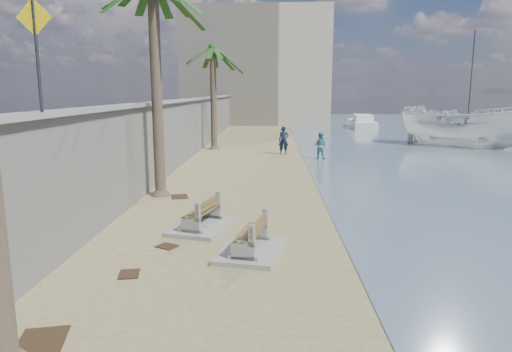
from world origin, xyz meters
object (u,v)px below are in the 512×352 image
object	(u,v)px
palm_back	(213,49)
bench_far	(250,238)
person_b	(320,144)
bench_near	(202,216)
yacht_near	(499,129)
person_a	(284,138)
boat_cruiser	(464,124)
sailboat_west	(467,122)
yacht_far	(361,124)

from	to	relation	value
palm_back	bench_far	bearing A→B (deg)	-80.44
palm_back	person_b	bearing A→B (deg)	-32.57
bench_near	yacht_near	distance (m)	41.83
yacht_near	palm_back	bearing A→B (deg)	153.66
person_a	boat_cruiser	xyz separation A→B (m)	(13.44, 4.71, 0.65)
bench_near	palm_back	size ratio (longest dim) A/B	0.31
yacht_near	sailboat_west	size ratio (longest dim) A/B	0.87
sailboat_west	palm_back	bearing A→B (deg)	-139.49
person_a	yacht_far	distance (m)	24.91
person_b	boat_cruiser	world-z (taller)	boat_cruiser
person_a	yacht_near	world-z (taller)	person_a
yacht_near	bench_far	bearing A→B (deg)	-177.83
bench_near	bench_far	bearing A→B (deg)	-52.81
yacht_near	sailboat_west	distance (m)	9.17
palm_back	person_a	distance (m)	8.05
person_b	yacht_far	world-z (taller)	person_b
person_b	yacht_near	size ratio (longest dim) A/B	0.18
bench_far	sailboat_west	bearing A→B (deg)	61.74
person_a	sailboat_west	xyz separation A→B (m)	(22.76, 26.25, -0.67)
palm_back	person_a	xyz separation A→B (m)	(4.88, -2.63, -5.84)
palm_back	person_b	world-z (taller)	palm_back
yacht_far	yacht_near	bearing A→B (deg)	-111.86
bench_near	yacht_near	world-z (taller)	yacht_near
boat_cruiser	yacht_near	world-z (taller)	boat_cruiser
person_b	boat_cruiser	size ratio (longest dim) A/B	0.43
person_b	boat_cruiser	bearing A→B (deg)	-123.72
yacht_near	yacht_far	bearing A→B (deg)	100.18
boat_cruiser	yacht_far	size ratio (longest dim) A/B	0.49
bench_near	person_b	size ratio (longest dim) A/B	1.37
boat_cruiser	sailboat_west	size ratio (longest dim) A/B	0.37
boat_cruiser	sailboat_west	distance (m)	23.50
bench_near	boat_cruiser	size ratio (longest dim) A/B	0.59
bench_far	palm_back	bearing A→B (deg)	99.56
sailboat_west	yacht_far	bearing A→B (deg)	-166.39
bench_near	bench_far	world-z (taller)	bench_near
bench_near	bench_far	distance (m)	2.56
palm_back	yacht_near	size ratio (longest dim) A/B	0.81
bench_near	person_a	size ratio (longest dim) A/B	1.18
bench_near	boat_cruiser	distance (m)	26.78
yacht_far	bench_far	bearing A→B (deg)	168.82
yacht_far	sailboat_west	bearing A→B (deg)	-73.02
bench_far	sailboat_west	xyz separation A→B (m)	(24.08, 44.79, -0.01)
palm_back	sailboat_west	xyz separation A→B (m)	(27.64, 23.61, -6.51)
boat_cruiser	sailboat_west	bearing A→B (deg)	12.94
person_b	yacht_far	distance (m)	25.95
bench_far	yacht_far	distance (m)	42.94
person_b	yacht_far	bearing A→B (deg)	-80.36
person_a	person_b	xyz separation A→B (m)	(2.18, -1.87, -0.15)
bench_near	palm_back	bearing A→B (deg)	96.02
palm_back	boat_cruiser	world-z (taller)	palm_back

